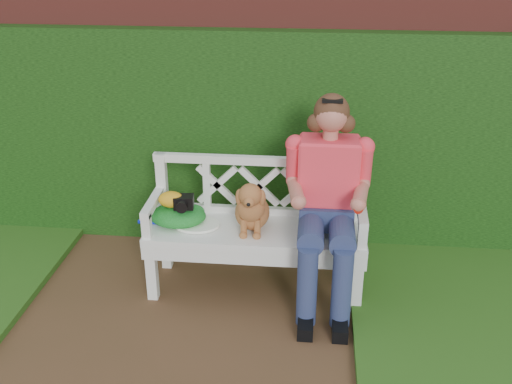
# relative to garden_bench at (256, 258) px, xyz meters

# --- Properties ---
(ground) EXTENTS (60.00, 60.00, 0.00)m
(ground) POSITION_rel_garden_bench_xyz_m (-0.43, -0.95, -0.24)
(ground) COLOR brown
(brick_wall) EXTENTS (10.00, 0.30, 2.20)m
(brick_wall) POSITION_rel_garden_bench_xyz_m (-0.43, 0.95, 0.86)
(brick_wall) COLOR brown
(brick_wall) RESTS_ON ground
(ivy_hedge) EXTENTS (10.00, 0.18, 1.70)m
(ivy_hedge) POSITION_rel_garden_bench_xyz_m (-0.43, 0.73, 0.61)
(ivy_hedge) COLOR #29631A
(ivy_hedge) RESTS_ON ground
(garden_bench) EXTENTS (1.64, 0.79, 0.48)m
(garden_bench) POSITION_rel_garden_bench_xyz_m (0.00, 0.00, 0.00)
(garden_bench) COLOR white
(garden_bench) RESTS_ON ground
(seated_woman) EXTENTS (0.73, 0.89, 1.41)m
(seated_woman) POSITION_rel_garden_bench_xyz_m (0.48, -0.02, 0.47)
(seated_woman) COLOR #E82B3F
(seated_woman) RESTS_ON ground
(dog) EXTENTS (0.38, 0.42, 0.38)m
(dog) POSITION_rel_garden_bench_xyz_m (-0.03, -0.03, 0.43)
(dog) COLOR #B67436
(dog) RESTS_ON garden_bench
(tennis_racket) EXTENTS (0.65, 0.47, 0.03)m
(tennis_racket) POSITION_rel_garden_bench_xyz_m (-0.44, -0.02, 0.25)
(tennis_racket) COLOR white
(tennis_racket) RESTS_ON garden_bench
(green_bag) EXTENTS (0.42, 0.34, 0.13)m
(green_bag) POSITION_rel_garden_bench_xyz_m (-0.55, 0.00, 0.31)
(green_bag) COLOR #22852A
(green_bag) RESTS_ON garden_bench
(camera_item) EXTENTS (0.14, 0.11, 0.09)m
(camera_item) POSITION_rel_garden_bench_xyz_m (-0.50, -0.01, 0.42)
(camera_item) COLOR black
(camera_item) RESTS_ON green_bag
(baseball_glove) EXTENTS (0.22, 0.19, 0.11)m
(baseball_glove) POSITION_rel_garden_bench_xyz_m (-0.58, -0.01, 0.43)
(baseball_glove) COLOR orange
(baseball_glove) RESTS_ON green_bag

